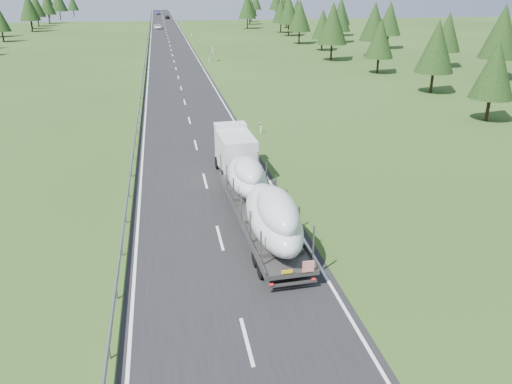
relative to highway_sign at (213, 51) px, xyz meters
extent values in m
plane|color=#294617|center=(-7.20, -80.00, -1.81)|extent=(400.00, 400.00, 0.00)
cube|color=black|center=(-7.20, 20.00, -1.80)|extent=(10.00, 400.00, 0.02)
cube|color=slate|center=(-12.50, 20.00, -1.21)|extent=(0.08, 400.00, 0.32)
cylinder|color=slate|center=(-12.50, -80.00, -1.51)|extent=(0.10, 0.10, 0.60)
cube|color=silver|center=(-0.70, -50.00, -1.31)|extent=(0.12, 0.07, 1.00)
cube|color=black|center=(-0.70, -50.00, -0.99)|extent=(0.13, 0.08, 0.12)
cube|color=silver|center=(-0.70, 0.00, -1.31)|extent=(0.12, 0.07, 1.00)
cube|color=black|center=(-0.70, 0.00, -0.99)|extent=(0.13, 0.08, 0.12)
cube|color=silver|center=(-0.70, 50.00, -1.31)|extent=(0.12, 0.07, 1.00)
cube|color=black|center=(-0.70, 50.00, -0.99)|extent=(0.13, 0.08, 0.12)
cube|color=silver|center=(-0.70, 100.00, -1.31)|extent=(0.12, 0.07, 1.00)
cube|color=black|center=(-0.70, 100.00, -0.99)|extent=(0.13, 0.08, 0.12)
cube|color=silver|center=(-0.70, 150.00, -1.31)|extent=(0.12, 0.07, 1.00)
cube|color=black|center=(-0.70, 150.00, -0.99)|extent=(0.13, 0.08, 0.12)
cube|color=silver|center=(-0.70, 200.00, -1.31)|extent=(0.12, 0.07, 1.00)
cube|color=black|center=(-0.70, 200.00, -0.99)|extent=(0.13, 0.08, 0.12)
cube|color=silver|center=(-0.70, 250.00, -1.31)|extent=(0.12, 0.07, 1.00)
cube|color=black|center=(-0.70, 250.00, -0.99)|extent=(0.13, 0.08, 0.12)
cylinder|color=slate|center=(0.00, 0.00, -0.81)|extent=(0.08, 0.08, 2.00)
cube|color=silver|center=(0.00, 0.00, 0.19)|extent=(0.05, 0.90, 1.20)
cylinder|color=black|center=(39.65, -27.69, 0.05)|extent=(0.36, 0.36, 3.71)
cone|color=black|center=(39.65, -27.69, 5.19)|extent=(5.77, 5.77, 7.72)
cylinder|color=black|center=(38.77, -14.72, -0.26)|extent=(0.36, 0.36, 3.10)
cone|color=black|center=(38.77, -14.72, 4.06)|extent=(4.83, 4.83, 6.47)
cylinder|color=black|center=(32.22, 1.28, -0.04)|extent=(0.36, 0.36, 3.53)
cone|color=black|center=(32.22, 1.28, 4.86)|extent=(5.49, 5.49, 7.35)
cylinder|color=black|center=(40.85, 13.05, -0.08)|extent=(0.36, 0.36, 3.45)
cone|color=black|center=(40.85, 13.05, 4.70)|extent=(5.36, 5.36, 7.18)
cylinder|color=black|center=(34.66, 27.33, -0.23)|extent=(0.36, 0.36, 3.16)
cone|color=black|center=(34.66, 27.33, 4.15)|extent=(4.91, 4.91, 6.57)
cylinder|color=black|center=(40.75, 44.47, -0.05)|extent=(0.36, 0.36, 3.51)
cone|color=black|center=(40.75, 44.47, 4.82)|extent=(5.46, 5.46, 7.31)
cylinder|color=black|center=(31.85, 58.42, -0.18)|extent=(0.36, 0.36, 3.25)
cone|color=black|center=(31.85, 58.42, 4.34)|extent=(5.06, 5.06, 6.78)
cylinder|color=black|center=(32.80, 74.88, -0.19)|extent=(0.36, 0.36, 3.23)
cone|color=black|center=(32.80, 74.88, 4.30)|extent=(5.03, 5.03, 6.73)
cylinder|color=black|center=(35.73, 86.12, -0.33)|extent=(0.36, 0.36, 2.96)
cone|color=black|center=(35.73, 86.12, 3.79)|extent=(4.61, 4.61, 6.17)
cylinder|color=black|center=(39.01, 97.49, -0.10)|extent=(0.36, 0.36, 3.42)
cone|color=black|center=(39.01, 97.49, 4.65)|extent=(5.32, 5.32, 7.13)
cylinder|color=black|center=(40.25, 111.60, -0.03)|extent=(0.36, 0.36, 3.55)
cone|color=black|center=(40.25, 111.60, 4.91)|extent=(5.53, 5.53, 7.40)
cylinder|color=black|center=(41.71, 130.02, 0.13)|extent=(0.36, 0.36, 3.87)
cone|color=black|center=(41.71, 130.02, 5.51)|extent=(6.03, 6.03, 8.07)
cylinder|color=black|center=(35.14, 143.34, -0.07)|extent=(0.36, 0.36, 3.47)
cone|color=black|center=(35.14, 143.34, 4.75)|extent=(5.40, 5.40, 7.23)
cylinder|color=black|center=(33.27, 155.72, -0.28)|extent=(0.36, 0.36, 3.05)
cone|color=black|center=(33.27, 155.72, 3.96)|extent=(4.75, 4.75, 6.36)
cylinder|color=black|center=(23.45, -50.00, -0.39)|extent=(0.36, 0.36, 2.83)
cone|color=black|center=(23.45, -50.00, 3.54)|extent=(4.40, 4.40, 5.90)
cylinder|color=black|center=(25.15, -35.29, -0.22)|extent=(0.36, 0.36, 3.18)
cone|color=black|center=(25.15, -35.29, 4.19)|extent=(4.94, 4.94, 6.62)
cylinder|color=black|center=(24.65, -19.00, -0.35)|extent=(0.36, 0.36, 2.91)
cone|color=black|center=(24.65, -19.00, 3.69)|extent=(4.52, 4.52, 6.06)
cylinder|color=black|center=(22.10, -3.29, -0.02)|extent=(0.36, 0.36, 3.58)
cone|color=black|center=(22.10, -3.29, 4.95)|extent=(5.56, 5.56, 7.45)
cylinder|color=black|center=(25.21, 12.25, -0.34)|extent=(0.36, 0.36, 2.93)
cone|color=black|center=(25.21, 12.25, 3.72)|extent=(4.55, 4.55, 6.10)
cylinder|color=black|center=(23.87, 26.18, -0.06)|extent=(0.36, 0.36, 3.49)
cone|color=black|center=(23.87, 26.18, 4.78)|extent=(5.43, 5.43, 7.27)
cylinder|color=black|center=(26.42, 46.84, 0.06)|extent=(0.36, 0.36, 3.73)
cone|color=black|center=(26.42, 46.84, 5.23)|extent=(5.80, 5.80, 7.77)
cylinder|color=black|center=(26.71, 57.48, -0.12)|extent=(0.36, 0.36, 3.37)
cone|color=black|center=(26.71, 57.48, 4.56)|extent=(5.24, 5.24, 7.02)
cylinder|color=black|center=(19.37, 74.25, 0.06)|extent=(0.36, 0.36, 3.73)
cone|color=black|center=(19.37, 74.25, 5.23)|extent=(5.80, 5.80, 7.76)
cylinder|color=black|center=(23.52, 93.08, -0.10)|extent=(0.36, 0.36, 3.42)
cone|color=black|center=(23.52, 93.08, 4.65)|extent=(5.32, 5.32, 7.13)
cylinder|color=black|center=(26.50, 107.28, -0.41)|extent=(0.36, 0.36, 2.79)
cone|color=black|center=(26.50, 107.28, 3.46)|extent=(4.34, 4.34, 5.82)
cylinder|color=black|center=(-48.20, 44.47, -0.32)|extent=(0.36, 0.36, 2.97)
cone|color=black|center=(-48.20, 44.47, 3.80)|extent=(4.62, 4.62, 6.19)
cylinder|color=black|center=(-47.75, 74.88, 0.11)|extent=(0.36, 0.36, 3.84)
cone|color=black|center=(-47.75, 74.88, 5.44)|extent=(5.97, 5.97, 8.00)
cylinder|color=black|center=(-50.04, 86.12, 0.04)|extent=(0.36, 0.36, 3.69)
cone|color=black|center=(-50.04, 86.12, 5.16)|extent=(5.74, 5.74, 7.68)
cylinder|color=black|center=(-50.35, 97.49, 0.05)|extent=(0.36, 0.36, 3.71)
cone|color=black|center=(-50.35, 97.49, 5.20)|extent=(5.77, 5.77, 7.73)
cylinder|color=black|center=(-49.36, 111.60, 0.07)|extent=(0.36, 0.36, 3.75)
cone|color=black|center=(-49.36, 111.60, 5.28)|extent=(5.84, 5.84, 7.82)
cylinder|color=black|center=(-48.32, 130.02, 0.29)|extent=(0.36, 0.36, 4.20)
cone|color=black|center=(-48.32, 130.02, 6.12)|extent=(6.53, 6.53, 8.75)
cylinder|color=black|center=(-54.95, 143.34, 0.12)|extent=(0.36, 0.36, 3.85)
cone|color=black|center=(-54.95, 143.34, 5.46)|extent=(5.99, 5.99, 8.02)
cylinder|color=black|center=(-46.72, 155.72, -0.21)|extent=(0.36, 0.36, 3.20)
cone|color=black|center=(-46.72, 155.72, 4.24)|extent=(4.98, 4.98, 6.67)
cube|color=silver|center=(-4.80, -61.15, 0.01)|extent=(2.58, 4.89, 2.69)
cube|color=black|center=(-4.80, -58.70, 0.49)|extent=(2.21, 0.16, 1.34)
cube|color=silver|center=(-4.80, -59.04, 1.50)|extent=(2.44, 1.24, 0.29)
cube|color=#585653|center=(-4.80, -62.11, -1.28)|extent=(2.51, 2.97, 0.24)
cylinder|color=black|center=(-5.90, -59.42, -1.33)|extent=(0.37, 0.97, 0.96)
cylinder|color=black|center=(-3.69, -59.42, -1.33)|extent=(0.37, 0.97, 0.96)
cylinder|color=black|center=(-5.90, -62.49, -1.33)|extent=(0.37, 0.97, 0.96)
cylinder|color=black|center=(-3.69, -62.49, -1.33)|extent=(0.37, 0.97, 0.96)
cube|color=#585653|center=(-4.80, -70.26, -0.93)|extent=(3.11, 13.52, 0.25)
cube|color=#585653|center=(-6.07, -70.26, -0.69)|extent=(0.58, 13.42, 0.23)
cube|color=#585653|center=(-3.52, -70.26, -0.69)|extent=(0.58, 13.42, 0.23)
cube|color=#585653|center=(-6.07, -76.01, 0.11)|extent=(0.07, 0.07, 1.82)
cube|color=#585653|center=(-3.52, -76.01, 0.11)|extent=(0.07, 0.07, 1.82)
cube|color=#585653|center=(-6.07, -73.71, 0.11)|extent=(0.07, 0.07, 1.82)
cube|color=#585653|center=(-3.52, -73.71, 0.11)|extent=(0.07, 0.07, 1.82)
cube|color=#585653|center=(-6.07, -71.41, 0.11)|extent=(0.07, 0.07, 1.82)
cube|color=#585653|center=(-3.52, -71.41, 0.11)|extent=(0.07, 0.07, 1.82)
cube|color=#585653|center=(-6.07, -69.11, 0.11)|extent=(0.07, 0.07, 1.82)
cube|color=#585653|center=(-3.52, -69.11, 0.11)|extent=(0.07, 0.07, 1.82)
cube|color=#585653|center=(-6.07, -66.81, 0.11)|extent=(0.07, 0.07, 1.82)
cube|color=#585653|center=(-3.52, -66.81, 0.11)|extent=(0.07, 0.07, 1.82)
cube|color=#585653|center=(-6.07, -64.50, 0.11)|extent=(0.07, 0.07, 1.82)
cube|color=#585653|center=(-3.52, -64.50, 0.11)|extent=(0.07, 0.07, 1.82)
cylinder|color=black|center=(-5.85, -75.44, -1.33)|extent=(0.42, 0.97, 0.96)
cylinder|color=black|center=(-3.74, -75.44, -1.33)|extent=(0.42, 0.97, 0.96)
cylinder|color=black|center=(-5.85, -74.29, -1.33)|extent=(0.42, 0.97, 0.96)
cylinder|color=black|center=(-3.74, -74.29, -1.33)|extent=(0.42, 0.97, 0.96)
cube|color=#585653|center=(-4.80, -76.92, -1.38)|extent=(2.40, 0.21, 0.12)
cube|color=red|center=(-4.08, -76.99, -0.51)|extent=(0.58, 0.06, 0.58)
cube|color=yellow|center=(-5.09, -76.99, -0.66)|extent=(0.53, 0.06, 0.17)
cube|color=red|center=(-5.80, -76.99, -1.23)|extent=(0.17, 0.06, 0.10)
cube|color=red|center=(-3.79, -76.99, -1.23)|extent=(0.17, 0.06, 0.10)
ellipsoid|color=silver|center=(-4.80, -73.33, 0.36)|extent=(2.81, 7.76, 2.31)
ellipsoid|color=silver|center=(-4.80, -74.29, 1.16)|extent=(2.10, 4.93, 1.85)
ellipsoid|color=silver|center=(-4.80, -66.81, 0.15)|extent=(2.58, 6.08, 1.91)
ellipsoid|color=silver|center=(-4.80, -67.55, 0.82)|extent=(1.93, 3.86, 1.53)
imported|color=white|center=(-9.59, 78.25, -1.05)|extent=(2.74, 5.57, 1.52)
imported|color=black|center=(-5.29, 132.53, -1.06)|extent=(2.20, 4.54, 1.49)
imported|color=#1A1C49|center=(-9.07, 167.51, -1.06)|extent=(1.94, 4.68, 1.51)
camera|label=1|loc=(-9.82, -95.91, 11.36)|focal=35.00mm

